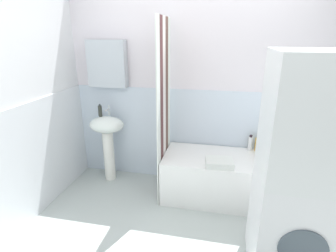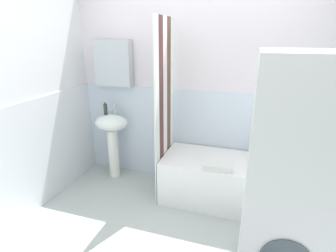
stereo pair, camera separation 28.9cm
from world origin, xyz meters
name	(u,v)px [view 2 (the right image)]	position (x,y,z in m)	size (l,w,h in m)	color
ground_plane	(168,250)	(0.00, 0.00, -0.02)	(4.80, 5.60, 0.04)	#AEB8B6
wall_back_tiled	(195,95)	(-0.07, 1.26, 1.14)	(3.60, 0.18, 2.40)	silver
wall_left_tiled	(36,105)	(-1.57, 0.34, 1.12)	(0.07, 1.81, 2.40)	silver
sink	(112,132)	(-1.09, 1.03, 0.63)	(0.44, 0.34, 0.86)	white
faucet	(114,109)	(-1.09, 1.11, 0.92)	(0.03, 0.12, 0.12)	silver
soap_dispenser	(105,109)	(-1.17, 1.04, 0.93)	(0.05, 0.05, 0.16)	#2D312A
bathtub	(225,181)	(0.39, 0.90, 0.26)	(1.40, 0.65, 0.51)	white
shower_curtain	(165,112)	(-0.32, 0.90, 1.00)	(0.01, 0.65, 2.00)	white
body_wash_bottle	(285,151)	(1.00, 1.13, 0.61)	(0.06, 0.06, 0.21)	#2C4AA6
shampoo_bottle	(276,149)	(0.90, 1.13, 0.62)	(0.06, 0.06, 0.23)	#227A5D
conditioner_bottle	(262,148)	(0.75, 1.16, 0.60)	(0.06, 0.06, 0.18)	gold
lotion_bottle	(254,147)	(0.66, 1.15, 0.61)	(0.05, 0.05, 0.20)	white
towel_folded	(218,165)	(0.32, 0.69, 0.55)	(0.28, 0.22, 0.06)	silver
washer_dryer_stack	(290,182)	(0.89, -0.03, 0.87)	(0.57, 0.61, 1.73)	white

